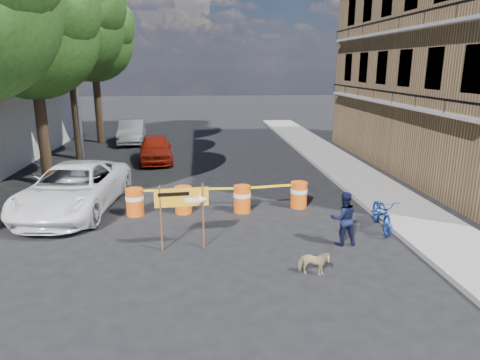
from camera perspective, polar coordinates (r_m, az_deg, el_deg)
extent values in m
plane|color=black|center=(11.72, -2.22, -8.93)|extent=(120.00, 120.00, 0.00)
cube|color=gray|center=(18.62, 16.03, -0.13)|extent=(2.40, 40.00, 0.15)
cylinder|color=#332316|center=(18.90, -24.86, 6.43)|extent=(0.44, 0.44, 4.76)
sphere|color=#1E4714|center=(18.79, -26.10, 17.23)|extent=(5.00, 5.00, 5.00)
sphere|color=#1E4714|center=(18.11, -24.23, 20.28)|extent=(3.75, 3.75, 3.75)
sphere|color=#1E4714|center=(19.60, -27.35, 14.93)|extent=(3.50, 3.50, 3.50)
cylinder|color=#332316|center=(23.62, -21.05, 8.96)|extent=(0.44, 0.44, 5.32)
sphere|color=#1E4714|center=(23.60, -22.00, 18.61)|extent=(5.40, 5.40, 5.40)
sphere|color=#1E4714|center=(22.94, -20.21, 21.30)|extent=(4.05, 4.05, 4.05)
sphere|color=#1E4714|center=(24.42, -23.27, 16.54)|extent=(3.78, 3.78, 3.78)
cylinder|color=#332316|center=(28.47, -18.41, 9.67)|extent=(0.44, 0.44, 4.93)
sphere|color=#1E4714|center=(28.41, -19.05, 17.09)|extent=(4.80, 4.80, 4.80)
sphere|color=#1E4714|center=(27.83, -17.66, 19.08)|extent=(3.60, 3.60, 3.60)
sphere|color=#1E4714|center=(29.13, -20.08, 15.54)|extent=(3.36, 3.36, 3.36)
cylinder|color=gray|center=(20.92, -21.02, 12.00)|extent=(0.16, 0.16, 8.00)
cylinder|color=#D1480C|center=(14.35, -13.85, -2.88)|extent=(0.56, 0.56, 0.90)
cylinder|color=white|center=(14.31, -13.89, -2.30)|extent=(0.58, 0.58, 0.14)
cylinder|color=#D1480C|center=(14.29, -7.56, -2.64)|extent=(0.56, 0.56, 0.90)
cylinder|color=white|center=(14.24, -7.58, -2.07)|extent=(0.58, 0.58, 0.14)
cylinder|color=#D1480C|center=(14.26, 0.29, -2.54)|extent=(0.56, 0.56, 0.90)
cylinder|color=white|center=(14.22, 0.29, -1.96)|extent=(0.58, 0.58, 0.14)
cylinder|color=#D1480C|center=(14.84, 7.85, -1.97)|extent=(0.56, 0.56, 0.90)
cylinder|color=white|center=(14.80, 7.87, -1.42)|extent=(0.58, 0.58, 0.14)
cylinder|color=#592D19|center=(11.35, -10.50, -5.09)|extent=(0.05, 0.05, 1.80)
cylinder|color=#592D19|center=(11.38, -4.93, -4.82)|extent=(0.05, 0.05, 1.80)
cube|color=orange|center=(11.18, -7.81, -2.31)|extent=(1.40, 0.14, 0.50)
cube|color=white|center=(11.20, -6.35, -2.71)|extent=(0.40, 0.04, 0.12)
cone|color=white|center=(11.21, -4.97, -2.64)|extent=(0.24, 0.28, 0.26)
cube|color=black|center=(11.12, -8.85, -1.89)|extent=(0.80, 0.07, 0.10)
imported|color=black|center=(11.95, 13.65, -5.00)|extent=(0.73, 0.57, 1.50)
imported|color=#123296|center=(13.32, 18.60, -2.31)|extent=(0.82, 1.10, 1.93)
imported|color=tan|center=(10.28, 9.79, -10.87)|extent=(0.79, 0.53, 0.61)
imported|color=white|center=(15.33, -21.29, -1.05)|extent=(3.19, 5.88, 1.56)
imported|color=#AA200E|center=(22.18, -11.21, 4.17)|extent=(2.04, 4.18, 1.37)
imported|color=#A2A4A9|center=(27.99, -14.24, 6.27)|extent=(1.83, 4.42, 1.42)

